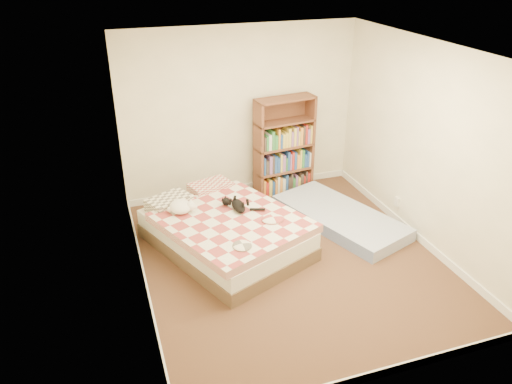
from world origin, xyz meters
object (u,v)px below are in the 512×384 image
object	(u,v)px
floor_mattress	(340,217)
white_dog	(181,207)
bed	(225,230)
bookshelf	(283,158)
black_cat	(238,205)

from	to	relation	value
floor_mattress	white_dog	size ratio (longest dim) A/B	4.88
bed	floor_mattress	bearing A→B (deg)	-20.24
white_dog	bed	bearing A→B (deg)	-44.18
bookshelf	white_dog	world-z (taller)	bookshelf
bed	black_cat	xyz separation A→B (m)	(0.20, 0.06, 0.29)
bed	white_dog	distance (m)	0.61
floor_mattress	bookshelf	bearing A→B (deg)	88.47
floor_mattress	black_cat	bearing A→B (deg)	160.66
black_cat	white_dog	distance (m)	0.70
black_cat	white_dog	bearing A→B (deg)	127.95
bed	bookshelf	xyz separation A→B (m)	(1.27, 1.25, 0.31)
white_dog	black_cat	bearing A→B (deg)	-33.70
bookshelf	floor_mattress	bearing A→B (deg)	-78.82
floor_mattress	white_dog	distance (m)	2.20
black_cat	bed	bearing A→B (deg)	155.70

